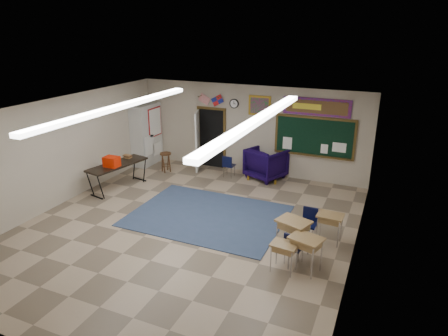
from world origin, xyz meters
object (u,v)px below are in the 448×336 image
at_px(student_desk_front_left, 293,235).
at_px(folding_table, 118,175).
at_px(wooden_stool, 166,162).
at_px(wingback_armchair, 266,163).
at_px(student_desk_front_right, 329,227).

xyz_separation_m(student_desk_front_left, folding_table, (-5.93, 1.55, -0.02)).
relative_size(folding_table, wooden_stool, 3.04).
relative_size(wingback_armchair, wooden_stool, 1.66).
bearing_deg(wooden_stool, folding_table, -106.24).
distance_m(student_desk_front_left, folding_table, 6.13).
height_order(student_desk_front_right, wooden_stool, student_desk_front_right).
xyz_separation_m(wingback_armchair, student_desk_front_left, (2.00, -4.28, -0.05)).
bearing_deg(folding_table, wooden_stool, 85.28).
height_order(folding_table, wooden_stool, folding_table).
bearing_deg(student_desk_front_right, student_desk_front_left, -124.32).
xyz_separation_m(student_desk_front_left, wooden_stool, (-5.37, 3.46, -0.11)).
distance_m(wingback_armchair, wooden_stool, 3.48).
height_order(student_desk_front_left, wooden_stool, student_desk_front_left).
bearing_deg(student_desk_front_right, wingback_armchair, 131.09).
relative_size(wingback_armchair, student_desk_front_left, 1.36).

